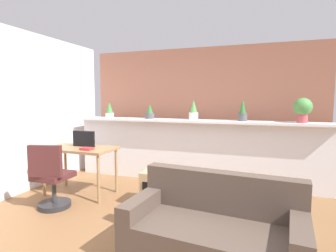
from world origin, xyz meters
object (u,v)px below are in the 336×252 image
potted_plant_1 (150,113)px  side_cube_shelf (157,188)px  potted_plant_4 (303,108)px  potted_plant_2 (193,111)px  desk (80,153)px  book_on_desk (87,149)px  potted_plant_0 (110,111)px  office_chair (51,181)px  couch (214,234)px  potted_plant_3 (243,112)px  tv_monitor (84,139)px

potted_plant_1 → side_cube_shelf: size_ratio=0.55×
potted_plant_4 → potted_plant_2: bearing=178.6°
desk → book_on_desk: (0.24, -0.15, 0.10)m
potted_plant_0 → office_chair: 1.96m
desk → side_cube_shelf: desk is taller
couch → potted_plant_2: bearing=108.4°
potted_plant_1 → desk: size_ratio=0.25×
side_cube_shelf → office_chair: bearing=-156.2°
potted_plant_3 → tv_monitor: (-2.37, -1.08, -0.42)m
tv_monitor → potted_plant_1: bearing=56.9°
potted_plant_0 → potted_plant_1: 0.84m
potted_plant_0 → book_on_desk: potted_plant_0 is taller
potted_plant_2 → tv_monitor: potted_plant_2 is taller
potted_plant_1 → couch: (1.60, -2.28, -0.97)m
potted_plant_1 → tv_monitor: potted_plant_1 is taller
potted_plant_2 → book_on_desk: bearing=-134.9°
potted_plant_3 → side_cube_shelf: bearing=-131.2°
potted_plant_0 → side_cube_shelf: 2.13m
potted_plant_3 → office_chair: bearing=-143.0°
potted_plant_0 → couch: (2.44, -2.25, -1.00)m
potted_plant_4 → desk: bearing=-161.2°
desk → side_cube_shelf: 1.39m
book_on_desk → couch: (2.07, -0.99, -0.49)m
potted_plant_0 → office_chair: (0.14, -1.74, -0.89)m
couch → side_cube_shelf: bearing=131.9°
potted_plant_0 → potted_plant_4: (3.41, 0.01, 0.08)m
potted_plant_4 → tv_monitor: (-3.26, -1.04, -0.49)m
office_chair → potted_plant_2: bearing=49.3°
potted_plant_1 → potted_plant_2: potted_plant_2 is taller
office_chair → book_on_desk: size_ratio=5.35×
potted_plant_0 → tv_monitor: (0.15, -1.03, -0.41)m
potted_plant_3 → potted_plant_4: 0.90m
book_on_desk → side_cube_shelf: bearing=5.3°
potted_plant_2 → book_on_desk: 1.92m
potted_plant_2 → desk: 2.03m
potted_plant_1 → tv_monitor: 1.32m
potted_plant_4 → book_on_desk: size_ratio=2.26×
potted_plant_4 → potted_plant_3: bearing=177.3°
potted_plant_4 → desk: 3.54m
book_on_desk → potted_plant_2: bearing=45.1°
potted_plant_0 → tv_monitor: potted_plant_0 is taller
potted_plant_3 → book_on_desk: potted_plant_3 is taller
potted_plant_4 → couch: bearing=-113.3°
potted_plant_2 → potted_plant_3: (0.84, 0.00, -0.00)m
potted_plant_2 → office_chair: 2.53m
potted_plant_3 → office_chair: potted_plant_3 is taller
potted_plant_2 → couch: 2.62m
potted_plant_1 → side_cube_shelf: potted_plant_1 is taller
potted_plant_3 → desk: 2.73m
tv_monitor → desk: bearing=-104.7°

